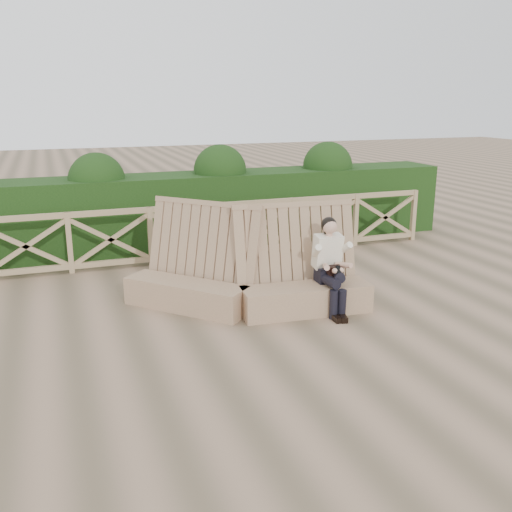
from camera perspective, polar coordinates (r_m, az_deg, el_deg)
name	(u,v)px	position (r m, az deg, el deg)	size (l,w,h in m)	color
ground	(250,329)	(7.78, -0.59, -7.30)	(60.00, 60.00, 0.00)	brown
bench	(246,284)	(8.38, -1.00, -2.78)	(3.39, 2.11, 1.55)	#8D6D50
woman	(330,262)	(8.31, 7.45, -0.62)	(0.41, 0.86, 1.37)	black
guardrail	(188,233)	(10.82, -6.79, 2.28)	(10.10, 0.09, 1.10)	#8E7252
hedge	(174,211)	(11.92, -8.17, 4.45)	(12.00, 1.20, 1.50)	black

